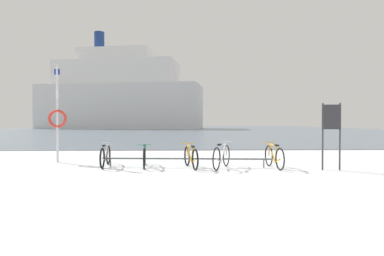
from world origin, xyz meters
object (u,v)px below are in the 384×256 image
at_px(bicycle_2, 191,157).
at_px(rescue_post, 57,116).
at_px(bicycle_0, 105,156).
at_px(ferry_ship, 121,96).
at_px(bicycle_1, 144,156).
at_px(info_sign, 331,124).
at_px(bicycle_3, 222,156).
at_px(bicycle_4, 274,157).

bearing_deg(bicycle_2, rescue_post, 161.30).
xyz_separation_m(bicycle_0, ferry_ship, (-11.32, 64.49, 7.17)).
relative_size(bicycle_1, info_sign, 0.86).
distance_m(bicycle_3, info_sign, 3.47).
bearing_deg(bicycle_4, bicycle_0, 173.84).
bearing_deg(ferry_ship, bicycle_2, -77.74).
bearing_deg(bicycle_4, ferry_ship, 104.44).
relative_size(bicycle_1, bicycle_4, 1.06).
xyz_separation_m(bicycle_2, bicycle_4, (2.64, -0.11, 0.02)).
xyz_separation_m(bicycle_0, bicycle_1, (1.29, -0.13, -0.00)).
bearing_deg(bicycle_3, bicycle_2, 174.80).
distance_m(bicycle_0, bicycle_2, 2.84).
bearing_deg(bicycle_3, rescue_post, 163.48).
relative_size(bicycle_0, rescue_post, 0.48).
relative_size(bicycle_1, bicycle_3, 1.08).
bearing_deg(info_sign, ferry_ship, 105.65).
bearing_deg(bicycle_1, ferry_ship, 101.04).
bearing_deg(bicycle_0, bicycle_2, -9.57).
height_order(bicycle_0, info_sign, info_sign).
distance_m(bicycle_0, ferry_ship, 65.87).
xyz_separation_m(bicycle_1, ferry_ship, (-12.61, 64.63, 7.18)).
xyz_separation_m(bicycle_3, ferry_ship, (-15.10, 65.06, 7.14)).
xyz_separation_m(bicycle_3, bicycle_4, (1.66, -0.03, -0.01)).
bearing_deg(rescue_post, bicycle_0, -30.06).
bearing_deg(info_sign, bicycle_3, 171.07).
xyz_separation_m(bicycle_1, bicycle_3, (2.49, -0.43, 0.04)).
distance_m(bicycle_0, rescue_post, 2.66).
xyz_separation_m(bicycle_1, rescue_post, (-3.28, 1.28, 1.35)).
height_order(bicycle_1, rescue_post, rescue_post).
bearing_deg(bicycle_2, info_sign, -8.08).
relative_size(bicycle_1, rescue_post, 0.50).
bearing_deg(bicycle_4, info_sign, -16.88).
height_order(bicycle_2, bicycle_4, bicycle_4).
bearing_deg(info_sign, bicycle_2, 171.92).
relative_size(bicycle_4, ferry_ship, 0.04).
height_order(bicycle_0, ferry_ship, ferry_ship).
bearing_deg(bicycle_3, ferry_ship, 103.07).
bearing_deg(bicycle_3, bicycle_0, 171.55).
height_order(info_sign, rescue_post, rescue_post).
bearing_deg(bicycle_2, bicycle_4, -2.49).
bearing_deg(bicycle_3, bicycle_1, 170.18).
xyz_separation_m(bicycle_0, bicycle_3, (3.78, -0.56, 0.03)).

